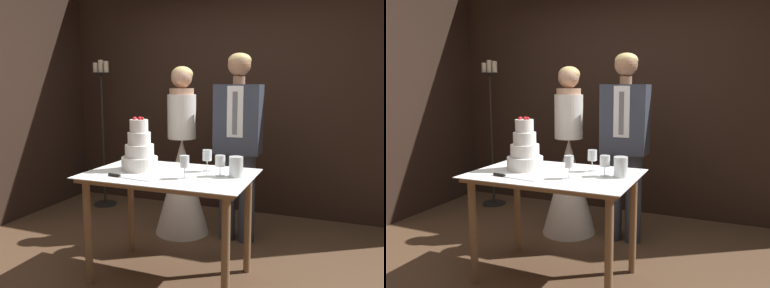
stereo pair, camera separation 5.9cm
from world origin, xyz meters
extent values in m
plane|color=brown|center=(0.00, 0.00, 0.00)|extent=(40.00, 40.00, 0.00)
cube|color=black|center=(0.00, 1.95, 1.47)|extent=(4.72, 0.12, 2.93)
cylinder|color=brown|center=(-0.62, -0.19, 0.39)|extent=(0.06, 0.06, 0.78)
cylinder|color=brown|center=(0.43, -0.19, 0.39)|extent=(0.06, 0.06, 0.78)
cylinder|color=brown|center=(-0.62, 0.42, 0.39)|extent=(0.06, 0.06, 0.78)
cylinder|color=brown|center=(0.43, 0.42, 0.39)|extent=(0.06, 0.06, 0.78)
cube|color=brown|center=(-0.10, 0.12, 0.80)|extent=(1.17, 0.73, 0.03)
cube|color=white|center=(-0.10, 0.12, 0.82)|extent=(1.23, 0.79, 0.01)
cylinder|color=white|center=(-0.37, 0.14, 0.88)|extent=(0.28, 0.28, 0.10)
cylinder|color=white|center=(-0.37, 0.14, 0.97)|extent=(0.22, 0.22, 0.10)
cylinder|color=white|center=(-0.37, 0.14, 1.07)|extent=(0.18, 0.18, 0.09)
cylinder|color=white|center=(-0.37, 0.14, 1.17)|extent=(0.14, 0.14, 0.10)
sphere|color=red|center=(-0.33, 0.14, 1.22)|extent=(0.02, 0.02, 0.02)
sphere|color=red|center=(-0.36, 0.16, 1.22)|extent=(0.02, 0.02, 0.02)
sphere|color=red|center=(-0.37, 0.16, 1.22)|extent=(0.02, 0.02, 0.02)
sphere|color=red|center=(-0.40, 0.14, 1.22)|extent=(0.02, 0.02, 0.02)
sphere|color=red|center=(-0.39, 0.12, 1.22)|extent=(0.02, 0.02, 0.02)
sphere|color=red|center=(-0.35, 0.12, 1.22)|extent=(0.02, 0.02, 0.02)
cube|color=silver|center=(-0.23, -0.15, 0.83)|extent=(0.29, 0.06, 0.00)
cylinder|color=black|center=(-0.42, -0.13, 0.84)|extent=(0.10, 0.03, 0.02)
cylinder|color=silver|center=(0.06, 0.01, 0.83)|extent=(0.06, 0.06, 0.00)
cylinder|color=silver|center=(0.06, 0.01, 0.87)|extent=(0.01, 0.01, 0.07)
cylinder|color=silver|center=(0.06, 0.01, 0.95)|extent=(0.06, 0.06, 0.08)
cylinder|color=silver|center=(0.14, 0.28, 0.83)|extent=(0.07, 0.07, 0.00)
cylinder|color=silver|center=(0.14, 0.28, 0.87)|extent=(0.01, 0.01, 0.08)
cylinder|color=silver|center=(0.14, 0.28, 0.95)|extent=(0.07, 0.07, 0.08)
cylinder|color=maroon|center=(0.14, 0.28, 0.92)|extent=(0.06, 0.06, 0.03)
cylinder|color=silver|center=(0.27, 0.17, 0.83)|extent=(0.07, 0.07, 0.00)
cylinder|color=silver|center=(0.27, 0.17, 0.86)|extent=(0.01, 0.01, 0.07)
cylinder|color=silver|center=(0.27, 0.17, 0.94)|extent=(0.07, 0.07, 0.08)
cylinder|color=silver|center=(0.39, 0.19, 0.90)|extent=(0.10, 0.10, 0.15)
cylinder|color=beige|center=(0.39, 0.19, 0.86)|extent=(0.05, 0.05, 0.07)
sphere|color=#F9CC4C|center=(0.39, 0.19, 0.90)|extent=(0.02, 0.02, 0.02)
cone|color=white|center=(-0.38, 1.01, 0.48)|extent=(0.54, 0.54, 0.96)
cylinder|color=white|center=(-0.38, 1.01, 1.18)|extent=(0.28, 0.28, 0.43)
cylinder|color=tan|center=(-0.38, 1.01, 1.42)|extent=(0.24, 0.24, 0.06)
sphere|color=tan|center=(-0.38, 1.01, 1.55)|extent=(0.21, 0.21, 0.21)
ellipsoid|color=#D6B770|center=(-0.38, 1.03, 1.58)|extent=(0.21, 0.21, 0.15)
cylinder|color=#333847|center=(0.09, 1.01, 0.42)|extent=(0.15, 0.15, 0.85)
cylinder|color=#333847|center=(0.28, 1.01, 0.42)|extent=(0.15, 0.15, 0.85)
cube|color=#333847|center=(0.18, 1.01, 1.17)|extent=(0.42, 0.24, 0.64)
cube|color=white|center=(0.18, 0.89, 1.24)|extent=(0.15, 0.01, 0.46)
cube|color=slate|center=(0.18, 0.88, 1.23)|extent=(0.04, 0.01, 0.38)
cylinder|color=#A37556|center=(0.18, 1.01, 1.52)|extent=(0.11, 0.11, 0.07)
sphere|color=#A37556|center=(0.18, 1.01, 1.66)|extent=(0.21, 0.21, 0.21)
ellipsoid|color=#D6B770|center=(0.18, 1.02, 1.70)|extent=(0.21, 0.21, 0.14)
cylinder|color=black|center=(-1.63, 1.49, 0.01)|extent=(0.28, 0.28, 0.02)
cylinder|color=black|center=(-1.63, 1.49, 0.82)|extent=(0.03, 0.03, 1.61)
cylinder|color=black|center=(-1.63, 1.49, 1.63)|extent=(0.22, 0.22, 0.01)
cylinder|color=beige|center=(-1.71, 1.49, 1.70)|extent=(0.06, 0.06, 0.12)
cylinder|color=beige|center=(-1.63, 1.49, 1.71)|extent=(0.06, 0.06, 0.15)
cylinder|color=beige|center=(-1.56, 1.49, 1.70)|extent=(0.06, 0.06, 0.13)
camera|label=1|loc=(1.05, -2.35, 1.45)|focal=35.00mm
camera|label=2|loc=(1.10, -2.33, 1.45)|focal=35.00mm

